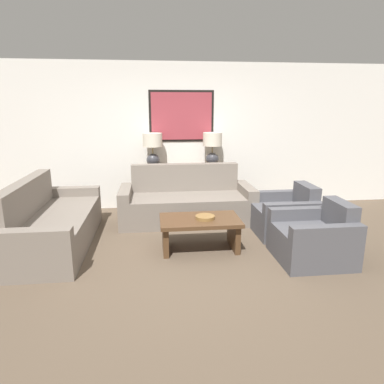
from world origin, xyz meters
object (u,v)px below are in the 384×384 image
object	(u,v)px
table_lamp_left	(153,147)
table_lamp_right	(212,146)
coffee_table	(200,227)
couch_by_back_wall	(187,203)
armchair_near_back_wall	(285,216)
decorative_bowl	(205,217)
armchair_near_camera	(314,239)
console_table	(183,189)
couch_by_side	(52,224)

from	to	relation	value
table_lamp_left	table_lamp_right	distance (m)	1.08
table_lamp_right	coffee_table	bearing A→B (deg)	-104.37
couch_by_back_wall	armchair_near_back_wall	world-z (taller)	couch_by_back_wall
coffee_table	decorative_bowl	bearing A→B (deg)	-19.04
decorative_bowl	armchair_near_back_wall	size ratio (longest dim) A/B	0.30
table_lamp_right	couch_by_back_wall	world-z (taller)	table_lamp_right
couch_by_back_wall	armchair_near_camera	distance (m)	2.21
console_table	coffee_table	distance (m)	1.89
console_table	couch_by_side	distance (m)	2.46
table_lamp_right	couch_by_side	world-z (taller)	table_lamp_right
table_lamp_left	armchair_near_camera	bearing A→B (deg)	-50.28
table_lamp_right	armchair_near_back_wall	size ratio (longest dim) A/B	0.73
table_lamp_left	coffee_table	bearing A→B (deg)	-72.54
armchair_near_back_wall	console_table	bearing A→B (deg)	135.12
console_table	couch_by_back_wall	world-z (taller)	couch_by_back_wall
table_lamp_left	console_table	bearing A→B (deg)	0.00
console_table	armchair_near_camera	distance (m)	2.75
table_lamp_right	decorative_bowl	xyz separation A→B (m)	(-0.42, -1.91, -0.72)
table_lamp_left	table_lamp_right	world-z (taller)	same
couch_by_back_wall	couch_by_side	bearing A→B (deg)	-156.11
couch_by_back_wall	decorative_bowl	size ratio (longest dim) A/B	8.58
table_lamp_left	armchair_near_camera	world-z (taller)	table_lamp_left
console_table	couch_by_back_wall	distance (m)	0.67
table_lamp_right	couch_by_back_wall	distance (m)	1.22
couch_by_back_wall	couch_by_side	size ratio (longest dim) A/B	1.00
console_table	decorative_bowl	bearing A→B (deg)	-86.39
couch_by_side	coffee_table	xyz separation A→B (m)	(1.99, -0.36, 0.01)
couch_by_side	armchair_near_camera	bearing A→B (deg)	-13.99
couch_by_side	armchair_near_back_wall	world-z (taller)	couch_by_side
console_table	armchair_near_camera	xyz separation A→B (m)	(1.42, -2.36, -0.13)
decorative_bowl	armchair_near_camera	distance (m)	1.39
console_table	armchair_near_camera	bearing A→B (deg)	-58.93
armchair_near_back_wall	armchair_near_camera	world-z (taller)	same
coffee_table	couch_by_back_wall	bearing A→B (deg)	92.58
decorative_bowl	armchair_near_camera	bearing A→B (deg)	-19.05
coffee_table	table_lamp_right	bearing A→B (deg)	75.63
table_lamp_right	decorative_bowl	size ratio (longest dim) A/B	2.45
couch_by_back_wall	table_lamp_right	bearing A→B (deg)	50.98
table_lamp_left	couch_by_side	xyz separation A→B (m)	(-1.40, -1.52, -0.87)
decorative_bowl	table_lamp_right	bearing A→B (deg)	77.65
console_table	armchair_near_back_wall	xyz separation A→B (m)	(1.42, -1.41, -0.13)
console_table	table_lamp_left	bearing A→B (deg)	180.00
table_lamp_left	armchair_near_camera	distance (m)	3.19
couch_by_back_wall	coffee_table	bearing A→B (deg)	-87.42
coffee_table	armchair_near_camera	xyz separation A→B (m)	(1.37, -0.47, -0.04)
coffee_table	armchair_near_back_wall	world-z (taller)	armchair_near_back_wall
decorative_bowl	armchair_near_camera	world-z (taller)	armchair_near_camera
coffee_table	decorative_bowl	world-z (taller)	decorative_bowl
console_table	coffee_table	size ratio (longest dim) A/B	1.54
coffee_table	armchair_near_camera	distance (m)	1.44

